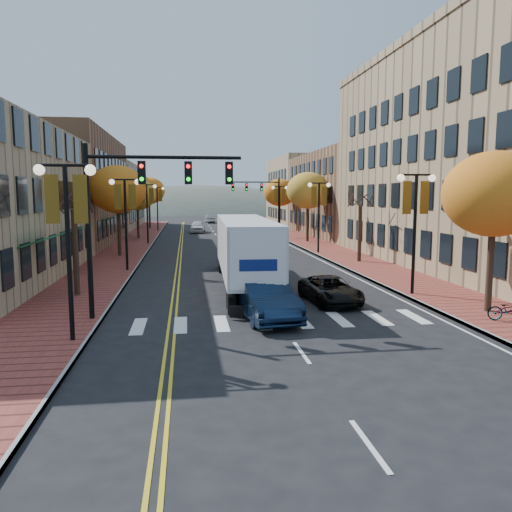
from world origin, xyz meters
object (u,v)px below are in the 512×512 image
object	(u,v)px
navy_sedan	(264,297)
black_suv	(330,290)
semi_truck	(243,247)
bicycle	(510,310)

from	to	relation	value
navy_sedan	black_suv	distance (m)	4.29
semi_truck	black_suv	bearing A→B (deg)	-49.33
navy_sedan	black_suv	xyz separation A→B (m)	(3.52, 2.44, -0.25)
semi_truck	black_suv	world-z (taller)	semi_truck
black_suv	bicycle	world-z (taller)	black_suv
navy_sedan	black_suv	world-z (taller)	navy_sedan
semi_truck	bicycle	size ratio (longest dim) A/B	9.18
semi_truck	black_suv	distance (m)	5.96
navy_sedan	bicycle	distance (m)	9.65
navy_sedan	black_suv	size ratio (longest dim) A/B	1.18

